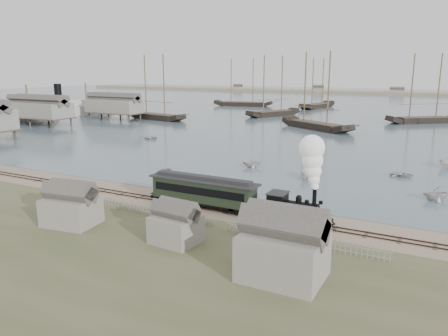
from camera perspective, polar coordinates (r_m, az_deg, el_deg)
The scene contains 27 objects.
ground at distance 51.21m, azimuth -0.59°, elevation -4.74°, with size 600.00×600.00×0.00m, color tan.
harbor_water at distance 214.75m, azimuth 21.77°, elevation 7.78°, with size 600.00×336.00×0.06m, color #495C69.
rail_track at distance 49.53m, azimuth -1.70°, elevation -5.31°, with size 120.00×1.80×0.16m.
picket_fence_west at distance 49.15m, azimuth -11.25°, elevation -5.76°, with size 19.00×0.10×1.20m, color gray, non-canonical shape.
picket_fence_east at distance 40.12m, azimuth 10.24°, elevation -10.04°, with size 15.00×0.10×1.20m, color gray, non-canonical shape.
shed_left at distance 47.34m, azimuth -19.18°, elevation -6.97°, with size 5.00×4.00×4.10m, color gray, non-canonical shape.
shed_mid at distance 40.59m, azimuth -6.26°, elevation -9.63°, with size 4.00×3.50×3.60m, color gray, non-canonical shape.
shed_right at distance 34.36m, azimuth 7.63°, elevation -14.01°, with size 6.00×5.00×5.10m, color gray, non-canonical shape.
western_wharf at distance 129.86m, azimuth -22.35°, elevation 6.81°, with size 36.00×56.00×8.00m, color gray, non-canonical shape.
far_spit at distance 294.26m, azimuth 23.56°, elevation 8.73°, with size 500.00×20.00×1.80m, color tan.
locomotive at distance 44.18m, azimuth 10.93°, elevation -2.32°, with size 7.08×2.64×8.83m.
passenger_coach at distance 49.44m, azimuth -2.73°, elevation -2.93°, with size 13.25×2.55×3.22m.
beached_dinghy at distance 54.58m, azimuth -6.71°, elevation -3.22°, with size 4.38×3.13×0.91m, color beige.
steamship at distance 150.32m, azimuth -20.79°, elevation 8.18°, with size 49.77×8.30×10.89m, color beige, non-canonical shape.
rowboat_0 at distance 65.25m, azimuth -7.43°, elevation -0.54°, with size 4.32×3.08×0.89m, color beige.
rowboat_1 at distance 69.95m, azimuth 3.67°, elevation 0.74°, with size 3.03×2.62×1.60m, color beige.
rowboat_2 at distance 63.93m, azimuth 10.63°, elevation -0.75°, with size 3.32×1.25×1.28m, color beige.
rowboat_3 at distance 68.89m, azimuth 22.19°, elevation -0.77°, with size 3.30×2.35×0.68m, color beige.
rowboat_4 at distance 58.21m, azimuth 25.98°, elevation -2.95°, with size 3.33×2.87×1.75m, color beige.
rowboat_5 at distance 78.72m, azimuth 27.23°, elevation 0.68°, with size 4.07×1.53×1.57m, color beige.
rowboat_6 at distance 99.89m, azimuth -9.69°, elevation 3.97°, with size 3.53×2.52×0.73m, color beige.
schooner_0 at distance 138.32m, azimuth -8.95°, elevation 10.41°, with size 22.01×5.08×20.00m, color black, non-canonical shape.
schooner_1 at distance 147.79m, azimuth 6.53°, elevation 10.62°, with size 21.11×4.87×20.00m, color black, non-canonical shape.
schooner_2 at distance 116.92m, azimuth 12.12°, elevation 9.88°, with size 23.42×5.40×20.00m, color black, non-canonical shape.
schooner_3 at distance 140.31m, azimuth 24.97°, elevation 9.42°, with size 22.26×5.14×20.00m, color black, non-canonical shape.
schooner_6 at distance 187.69m, azimuth 2.50°, elevation 11.14°, with size 24.90×5.75×20.00m, color black, non-canonical shape.
schooner_7 at distance 182.04m, azimuth 12.22°, elevation 10.81°, with size 23.56×5.44×20.00m, color black, non-canonical shape.
Camera 1 is at (23.28, -42.93, 15.42)m, focal length 35.00 mm.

